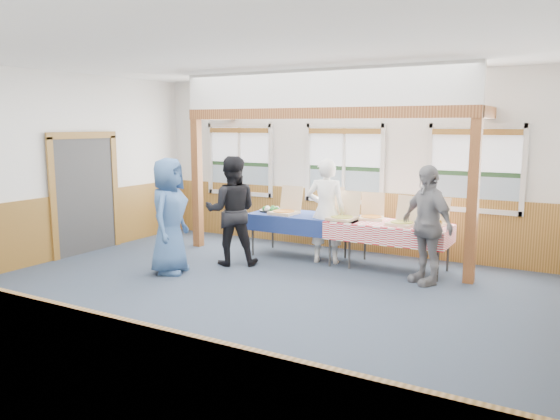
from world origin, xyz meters
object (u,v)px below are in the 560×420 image
object	(u,v)px
person_grey	(426,225)
table_left	(308,218)
man_blue	(169,216)
woman_white	(326,211)
woman_black	(232,211)
table_right	(389,226)

from	to	relation	value
person_grey	table_left	bearing A→B (deg)	-158.09
man_blue	person_grey	size ratio (longest dim) A/B	1.04
woman_white	woman_black	world-z (taller)	woman_black
table_right	man_blue	world-z (taller)	man_blue
table_left	woman_white	xyz separation A→B (m)	(0.42, -0.17, 0.17)
table_right	table_left	bearing A→B (deg)	-177.14
table_left	woman_black	bearing A→B (deg)	-150.45
table_left	woman_black	xyz separation A→B (m)	(-0.89, -1.04, 0.20)
person_grey	table_right	bearing A→B (deg)	-178.19
table_right	person_grey	xyz separation A→B (m)	(0.73, -0.49, 0.17)
woman_black	man_blue	size ratio (longest dim) A/B	1.00
table_left	table_right	world-z (taller)	same
woman_black	woman_white	bearing A→B (deg)	-177.76
woman_black	person_grey	size ratio (longest dim) A/B	1.03
table_right	woman_black	xyz separation A→B (m)	(-2.36, -0.99, 0.20)
woman_white	person_grey	world-z (taller)	woman_white
person_grey	woman_black	bearing A→B (deg)	-134.97
man_blue	person_grey	world-z (taller)	man_blue
man_blue	person_grey	distance (m)	3.89
table_left	woman_black	distance (m)	1.38
table_right	woman_black	size ratio (longest dim) A/B	1.11
woman_white	woman_black	bearing A→B (deg)	17.20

